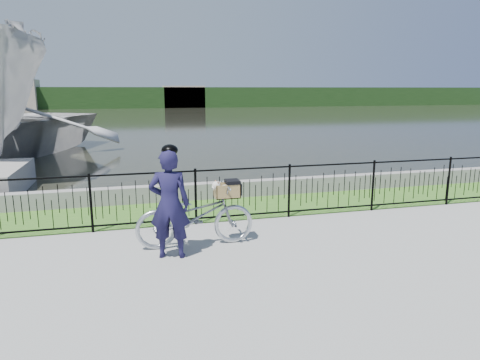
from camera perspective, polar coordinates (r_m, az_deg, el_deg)
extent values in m
plane|color=gray|center=(7.54, 3.70, -8.90)|extent=(120.00, 120.00, 0.00)
cube|color=#3E6F23|center=(9.92, -1.01, -3.70)|extent=(60.00, 2.00, 0.01)
plane|color=#28291F|center=(39.83, -11.44, 7.90)|extent=(120.00, 120.00, 0.00)
cube|color=gray|center=(10.81, -2.26, -1.31)|extent=(60.00, 0.30, 0.40)
cube|color=#1E3D17|center=(66.73, -12.89, 10.68)|extent=(120.00, 6.00, 3.00)
cube|color=#B0A18D|center=(66.58, -28.75, 9.96)|extent=(8.00, 4.00, 4.00)
cube|color=#B0A18D|center=(65.71, -7.52, 10.95)|extent=(6.00, 3.00, 3.20)
imported|color=#B3B8BF|center=(7.47, -6.00, -4.78)|extent=(2.05, 0.71, 1.08)
cube|color=black|center=(7.49, -1.72, -2.34)|extent=(0.38, 0.18, 0.02)
cube|color=olive|center=(7.49, -1.72, -2.28)|extent=(0.43, 0.27, 0.01)
cube|color=olive|center=(7.58, -1.94, -1.20)|extent=(0.43, 0.01, 0.25)
cube|color=olive|center=(7.35, -1.51, -1.64)|extent=(0.43, 0.02, 0.25)
cube|color=olive|center=(7.51, -0.18, -1.33)|extent=(0.02, 0.27, 0.25)
cube|color=olive|center=(7.42, -3.29, -1.51)|extent=(0.01, 0.27, 0.25)
cube|color=black|center=(7.45, -1.03, -0.22)|extent=(0.24, 0.28, 0.06)
cube|color=black|center=(7.51, -0.05, -1.13)|extent=(0.02, 0.28, 0.20)
ellipsoid|color=silver|center=(7.46, -1.88, -1.38)|extent=(0.31, 0.22, 0.20)
sphere|color=silver|center=(7.38, -3.18, -0.75)|extent=(0.15, 0.15, 0.15)
sphere|color=silver|center=(7.36, -3.52, -1.03)|extent=(0.07, 0.07, 0.07)
sphere|color=black|center=(7.35, -3.70, -1.10)|extent=(0.02, 0.02, 0.02)
cone|color=#93583D|center=(7.43, -3.27, -0.20)|extent=(0.06, 0.08, 0.08)
cone|color=#93583D|center=(7.33, -2.97, -0.35)|extent=(0.06, 0.08, 0.08)
imported|color=#171438|center=(6.93, -9.39, -3.21)|extent=(0.73, 0.56, 1.78)
ellipsoid|color=black|center=(6.76, -9.64, 3.91)|extent=(0.26, 0.29, 0.18)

